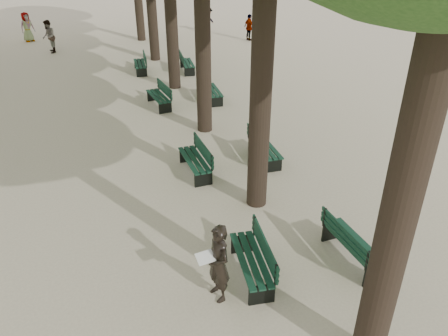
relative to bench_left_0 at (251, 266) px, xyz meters
name	(u,v)px	position (x,y,z in m)	size (l,w,h in m)	color
ground	(242,295)	(-0.37, -0.45, -0.27)	(120.00, 120.00, 0.00)	beige
bench_left_0	(251,266)	(0.00, 0.00, 0.00)	(0.77, 1.85, 0.92)	black
bench_left_1	(195,165)	(0.00, 4.59, 0.00)	(0.64, 1.82, 0.92)	black
bench_left_2	(159,100)	(0.00, 10.35, 0.00)	(0.79, 1.86, 0.92)	black
bench_left_3	(140,67)	(0.00, 15.39, 0.00)	(0.70, 1.84, 0.92)	black
bench_right_0	(352,250)	(2.27, -0.21, 0.00)	(0.65, 1.82, 0.92)	black
bench_right_1	(264,152)	(2.27, 4.73, 0.00)	(0.63, 1.82, 0.92)	black
bench_right_2	(212,94)	(2.27, 10.38, 0.00)	(0.68, 1.83, 0.92)	black
bench_right_3	(187,66)	(2.27, 14.77, 0.00)	(0.74, 1.85, 0.92)	black
man_with_map	(218,264)	(-0.82, -0.34, 0.56)	(0.67, 0.73, 1.67)	black
pedestrian_d	(27,27)	(-5.72, 24.38, 0.62)	(0.87, 0.36, 1.79)	#262628
pedestrian_a	(49,37)	(-4.34, 20.93, 0.64)	(0.88, 0.36, 1.82)	#262628
pedestrian_b	(208,20)	(5.95, 23.60, 0.54)	(1.05, 0.32, 1.62)	#262628
pedestrian_c	(249,27)	(7.70, 20.31, 0.54)	(0.95, 0.32, 1.62)	#262628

